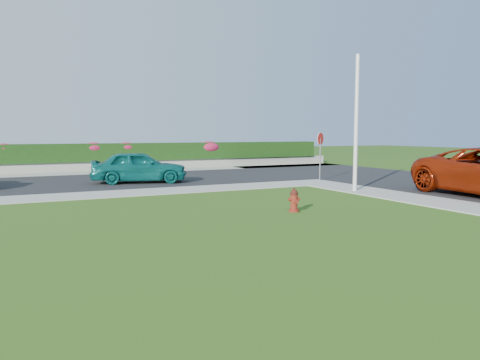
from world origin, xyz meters
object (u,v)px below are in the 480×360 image
sedan_teal (139,167)px  stop_sign (320,145)px  fire_hydrant (294,200)px  utility_pole (356,124)px

sedan_teal → stop_sign: size_ratio=1.82×
fire_hydrant → sedan_teal: 10.10m
sedan_teal → utility_pole: bearing=-119.9°
fire_hydrant → utility_pole: bearing=39.9°
sedan_teal → stop_sign: stop_sign is taller
sedan_teal → stop_sign: 8.66m
fire_hydrant → sedan_teal: bearing=110.1°
fire_hydrant → stop_sign: stop_sign is taller
fire_hydrant → utility_pole: (4.84, 2.99, 2.36)m
fire_hydrant → utility_pole: size_ratio=0.13×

